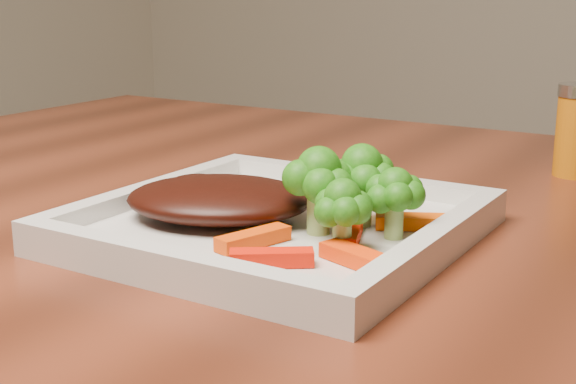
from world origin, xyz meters
The scene contains 12 objects.
plate centered at (0.05, -0.21, 0.76)m, with size 0.27×0.27×0.01m, color silver.
steak centered at (0.00, -0.22, 0.78)m, with size 0.14×0.11×0.03m, color black.
broccoli_0 centered at (0.11, -0.18, 0.80)m, with size 0.06×0.06×0.07m, color #206F12, non-canonical shape.
broccoli_1 centered at (0.14, -0.20, 0.79)m, with size 0.05×0.05×0.06m, color #307313, non-canonical shape.
broccoli_2 centered at (0.12, -0.24, 0.79)m, with size 0.05×0.05×0.06m, color #367713, non-canonical shape.
broccoli_3 centered at (0.09, -0.22, 0.79)m, with size 0.06×0.06×0.06m, color #296210, non-canonical shape.
carrot_0 centered at (0.10, -0.30, 0.77)m, with size 0.05×0.01×0.01m, color red.
carrot_1 centered at (0.15, -0.27, 0.77)m, with size 0.06×0.02×0.01m, color #F43503.
carrot_2 centered at (0.06, -0.27, 0.77)m, with size 0.06×0.02×0.01m, color #E33F03.
carrot_3 centered at (0.15, -0.17, 0.77)m, with size 0.06×0.02×0.01m, color #E64C03.
carrot_4 centered at (0.07, -0.15, 0.77)m, with size 0.06×0.02×0.01m, color #DA5C03.
carrot_5 centered at (0.12, -0.22, 0.77)m, with size 0.05×0.01×0.01m, color red.
Camera 1 is at (0.36, -0.70, 0.94)m, focal length 50.00 mm.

